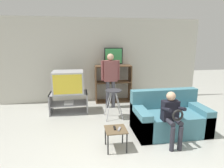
{
  "coord_description": "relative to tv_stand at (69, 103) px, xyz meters",
  "views": [
    {
      "loc": [
        -0.71,
        -2.29,
        1.9
      ],
      "look_at": [
        0.01,
        1.99,
        0.9
      ],
      "focal_mm": 30.0,
      "sensor_mm": 36.0,
      "label": 1
    }
  ],
  "objects": [
    {
      "name": "wall_back",
      "position": [
        1.06,
        0.98,
        1.03
      ],
      "size": [
        6.4,
        0.06,
        2.6
      ],
      "color": "beige",
      "rests_on": "ground_plane"
    },
    {
      "name": "tv_stand",
      "position": [
        0.0,
        0.0,
        0.0
      ],
      "size": [
        1.0,
        0.54,
        0.55
      ],
      "color": "#939399",
      "rests_on": "ground_plane"
    },
    {
      "name": "television_main",
      "position": [
        0.01,
        0.02,
        0.57
      ],
      "size": [
        0.8,
        0.61,
        0.58
      ],
      "color": "#B2B2B7",
      "rests_on": "tv_stand"
    },
    {
      "name": "media_shelf",
      "position": [
        1.34,
        0.72,
        0.33
      ],
      "size": [
        1.13,
        0.38,
        1.16
      ],
      "color": "brown",
      "rests_on": "ground_plane"
    },
    {
      "name": "television_flat",
      "position": [
        1.36,
        0.74,
        1.15
      ],
      "size": [
        0.57,
        0.2,
        0.54
      ],
      "color": "black",
      "rests_on": "media_shelf"
    },
    {
      "name": "folding_stool",
      "position": [
        1.12,
        -0.58,
        0.33
      ],
      "size": [
        0.44,
        0.45,
        0.72
      ],
      "color": "#B7B7BC",
      "rests_on": "ground_plane"
    },
    {
      "name": "snack_table",
      "position": [
        0.92,
        -1.98,
        0.06
      ],
      "size": [
        0.38,
        0.38,
        0.38
      ],
      "color": "brown",
      "rests_on": "ground_plane"
    },
    {
      "name": "remote_control_black",
      "position": [
        0.9,
        -1.95,
        0.12
      ],
      "size": [
        0.04,
        0.15,
        0.02
      ],
      "primitive_type": "cube",
      "rotation": [
        0.0,
        0.0,
        -0.05
      ],
      "color": "black",
      "rests_on": "snack_table"
    },
    {
      "name": "remote_control_white",
      "position": [
        0.98,
        -2.01,
        0.12
      ],
      "size": [
        0.09,
        0.15,
        0.02
      ],
      "primitive_type": "cube",
      "rotation": [
        0.0,
        0.0,
        -0.41
      ],
      "color": "gray",
      "rests_on": "snack_table"
    },
    {
      "name": "couch",
      "position": [
        2.16,
        -1.5,
        0.03
      ],
      "size": [
        1.51,
        0.86,
        0.86
      ],
      "color": "teal",
      "rests_on": "ground_plane"
    },
    {
      "name": "person_standing_adult",
      "position": [
        1.17,
        0.19,
        0.68
      ],
      "size": [
        0.53,
        0.2,
        1.56
      ],
      "color": "#4C4C56",
      "rests_on": "ground_plane"
    },
    {
      "name": "person_seated_child",
      "position": [
        1.96,
        -2.0,
        0.33
      ],
      "size": [
        0.33,
        0.43,
        1.0
      ],
      "color": "#2D2D38",
      "rests_on": "ground_plane"
    }
  ]
}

